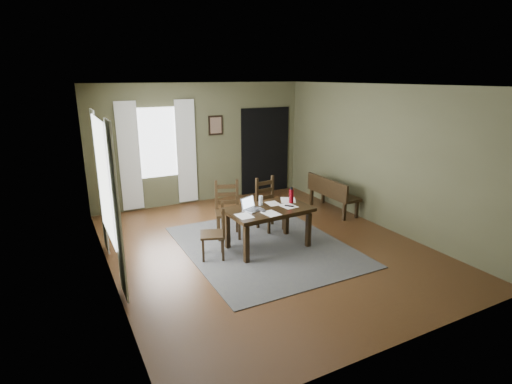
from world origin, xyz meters
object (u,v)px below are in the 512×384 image
chair_back_right (269,204)px  laptop (251,206)px  chair_end (215,233)px  chair_back_left (228,210)px  bench (331,192)px  water_bottle (291,196)px  dining_table (268,213)px

chair_back_right → laptop: bearing=-144.5°
chair_end → laptop: (0.64, 0.02, 0.33)m
chair_back_left → laptop: (0.10, -0.73, 0.27)m
chair_back_right → bench: size_ratio=0.74×
chair_back_left → water_bottle: size_ratio=3.64×
chair_end → laptop: 0.73m
bench → laptop: size_ratio=3.49×
chair_back_left → bench: (2.51, 0.23, -0.05)m
bench → dining_table: bearing=115.6°
chair_back_right → dining_table: bearing=-128.2°
chair_end → bench: (3.06, 0.98, 0.02)m
chair_back_right → chair_back_left: bearing=170.8°
chair_back_left → chair_back_right: chair_back_left is taller
dining_table → chair_end: chair_end is taller
laptop → bench: bearing=-1.2°
chair_end → bench: 3.21m
chair_back_right → laptop: size_ratio=2.58×
dining_table → laptop: (-0.30, 0.06, 0.14)m
chair_back_left → bench: chair_back_left is taller
bench → chair_back_left: bearing=95.2°
chair_back_right → bench: bearing=0.7°
dining_table → chair_back_left: (-0.40, 0.79, -0.12)m
laptop → water_bottle: size_ratio=1.37×
bench → laptop: laptop is taller
dining_table → chair_end: (-0.94, 0.04, -0.19)m
dining_table → chair_back_left: bearing=113.6°
dining_table → water_bottle: size_ratio=5.17×
chair_back_left → laptop: chair_back_left is taller
chair_end → chair_back_right: chair_back_right is taller
laptop → chair_back_left: bearing=75.0°
water_bottle → laptop: bearing=-179.8°
chair_end → bench: size_ratio=0.66×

